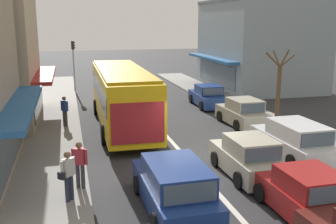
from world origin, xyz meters
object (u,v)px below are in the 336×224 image
(wagon_behind_bus_near, at_px, (174,187))
(traffic_light_downstreet, at_px, (73,58))
(street_tree_right, at_px, (278,89))
(pedestrian_browsing_midblock, at_px, (65,109))
(parked_hatchback_kerb_third, at_px, (242,113))
(parked_sedan_kerb_rear, at_px, (208,97))
(pedestrian_with_handbag_near, at_px, (68,173))
(city_bus, at_px, (122,93))
(hatchback_adjacent_lane_trail, at_px, (248,158))
(sedan_adjacent_lane_lead, at_px, (308,197))
(parked_wagon_kerb_second, at_px, (294,141))
(pedestrian_far_walker, at_px, (80,162))

(wagon_behind_bus_near, relative_size, traffic_light_downstreet, 1.08)
(street_tree_right, height_order, pedestrian_browsing_midblock, street_tree_right)
(wagon_behind_bus_near, bearing_deg, parked_hatchback_kerb_third, 54.49)
(wagon_behind_bus_near, bearing_deg, parked_sedan_kerb_rear, 66.17)
(traffic_light_downstreet, bearing_deg, parked_hatchback_kerb_third, -56.82)
(pedestrian_with_handbag_near, bearing_deg, city_bus, 72.06)
(wagon_behind_bus_near, height_order, parked_hatchback_kerb_third, wagon_behind_bus_near)
(pedestrian_with_handbag_near, distance_m, pedestrian_browsing_midblock, 9.59)
(city_bus, height_order, hatchback_adjacent_lane_trail, city_bus)
(traffic_light_downstreet, bearing_deg, wagon_behind_bus_near, -83.79)
(parked_hatchback_kerb_third, bearing_deg, sedan_adjacent_lane_lead, -104.62)
(parked_sedan_kerb_rear, bearing_deg, sedan_adjacent_lane_lead, -99.55)
(street_tree_right, distance_m, pedestrian_browsing_midblock, 11.78)
(traffic_light_downstreet, height_order, pedestrian_with_handbag_near, traffic_light_downstreet)
(parked_sedan_kerb_rear, height_order, pedestrian_with_handbag_near, pedestrian_with_handbag_near)
(pedestrian_with_handbag_near, bearing_deg, traffic_light_downstreet, 88.19)
(parked_wagon_kerb_second, height_order, parked_hatchback_kerb_third, parked_wagon_kerb_second)
(hatchback_adjacent_lane_trail, relative_size, street_tree_right, 0.87)
(hatchback_adjacent_lane_trail, height_order, parked_wagon_kerb_second, parked_wagon_kerb_second)
(parked_sedan_kerb_rear, height_order, pedestrian_far_walker, pedestrian_far_walker)
(city_bus, height_order, traffic_light_downstreet, traffic_light_downstreet)
(traffic_light_downstreet, bearing_deg, hatchback_adjacent_lane_trail, -74.03)
(sedan_adjacent_lane_lead, bearing_deg, pedestrian_far_walker, 151.17)
(hatchback_adjacent_lane_trail, xyz_separation_m, parked_sedan_kerb_rear, (2.93, 12.33, -0.05))
(parked_wagon_kerb_second, bearing_deg, traffic_light_downstreet, 114.46)
(parked_hatchback_kerb_third, bearing_deg, wagon_behind_bus_near, -125.51)
(hatchback_adjacent_lane_trail, distance_m, parked_hatchback_kerb_third, 7.55)
(city_bus, xyz_separation_m, parked_hatchback_kerb_third, (6.56, -1.32, -1.17))
(wagon_behind_bus_near, xyz_separation_m, traffic_light_downstreet, (-2.45, 22.48, 2.11))
(wagon_behind_bus_near, xyz_separation_m, street_tree_right, (8.30, 8.54, 1.30))
(parked_hatchback_kerb_third, height_order, traffic_light_downstreet, traffic_light_downstreet)
(wagon_behind_bus_near, xyz_separation_m, pedestrian_far_walker, (-2.73, 2.11, 0.32))
(wagon_behind_bus_near, relative_size, parked_hatchback_kerb_third, 1.20)
(wagon_behind_bus_near, distance_m, parked_sedan_kerb_rear, 15.69)
(parked_hatchback_kerb_third, relative_size, pedestrian_browsing_midblock, 2.31)
(parked_hatchback_kerb_third, relative_size, traffic_light_downstreet, 0.90)
(pedestrian_with_handbag_near, bearing_deg, street_tree_right, 32.85)
(city_bus, bearing_deg, pedestrian_with_handbag_near, -107.94)
(city_bus, distance_m, pedestrian_with_handbag_near, 9.61)
(wagon_behind_bus_near, bearing_deg, traffic_light_downstreet, 96.21)
(hatchback_adjacent_lane_trail, bearing_deg, pedestrian_browsing_midblock, 127.23)
(pedestrian_far_walker, bearing_deg, sedan_adjacent_lane_lead, -28.83)
(sedan_adjacent_lane_lead, xyz_separation_m, hatchback_adjacent_lane_trail, (-0.28, 3.44, 0.05))
(street_tree_right, bearing_deg, parked_hatchback_kerb_third, 167.66)
(street_tree_right, xyz_separation_m, pedestrian_with_handbag_near, (-11.42, -7.37, -0.97))
(traffic_light_downstreet, relative_size, pedestrian_browsing_midblock, 2.58)
(wagon_behind_bus_near, bearing_deg, pedestrian_with_handbag_near, 159.50)
(parked_wagon_kerb_second, bearing_deg, hatchback_adjacent_lane_trail, -153.57)
(parked_wagon_kerb_second, bearing_deg, parked_hatchback_kerb_third, 88.21)
(hatchback_adjacent_lane_trail, bearing_deg, city_bus, 113.41)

